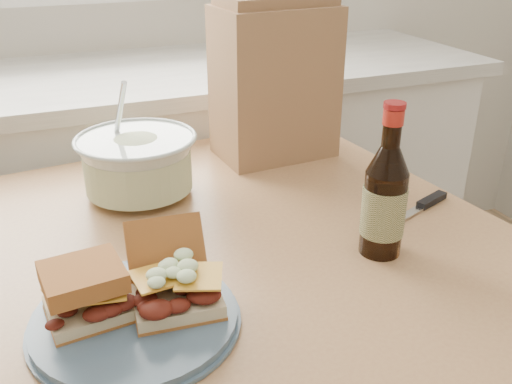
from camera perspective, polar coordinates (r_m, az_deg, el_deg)
name	(u,v)px	position (r m, az deg, el deg)	size (l,w,h in m)	color
cabinet_run	(85,226)	(1.84, -16.72, -3.26)	(2.50, 0.64, 0.94)	white
dining_table	(221,312)	(1.01, -3.55, -11.90)	(1.10, 1.10, 0.83)	tan
plate	(135,319)	(0.80, -11.99, -12.35)	(0.27, 0.27, 0.02)	#496277
sandwich_left	(85,292)	(0.79, -16.73, -9.53)	(0.11, 0.10, 0.07)	#CFB792
sandwich_right	(172,276)	(0.80, -8.37, -8.26)	(0.12, 0.17, 0.10)	#CFB792
coleslaw_bowl	(138,166)	(1.13, -11.71, 2.54)	(0.23, 0.23, 0.23)	silver
beer_bottle	(385,199)	(0.92, 12.74, -0.72)	(0.07, 0.07, 0.25)	black
knife	(424,204)	(1.12, 16.50, -1.18)	(0.19, 0.08, 0.01)	silver
paper_bag	(275,83)	(1.28, 1.87, 10.82)	(0.25, 0.17, 0.33)	#8F6445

